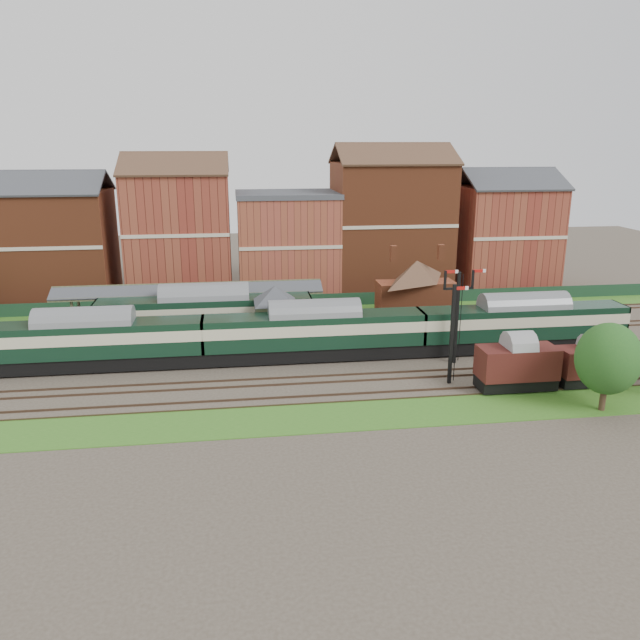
{
  "coord_description": "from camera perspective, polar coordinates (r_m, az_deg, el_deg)",
  "views": [
    {
      "loc": [
        -6.41,
        -51.33,
        18.44
      ],
      "look_at": [
        0.9,
        2.0,
        3.0
      ],
      "focal_mm": 35.0,
      "sensor_mm": 36.0,
      "label": 1
    }
  ],
  "objects": [
    {
      "name": "semaphore_bracket",
      "position": [
        54.0,
        12.46,
        0.8
      ],
      "size": [
        3.6,
        0.25,
        8.18
      ],
      "color": "black",
      "rests_on": "ground"
    },
    {
      "name": "signal_box",
      "position": [
        56.77,
        -4.07,
        0.38
      ],
      "size": [
        5.4,
        5.4,
        6.0
      ],
      "color": "#617553",
      "rests_on": "ground"
    },
    {
      "name": "fence",
      "position": [
        71.84,
        -2.44,
        1.73
      ],
      "size": [
        90.0,
        0.12,
        1.5
      ],
      "primitive_type": "cube",
      "color": "#193823",
      "rests_on": "ground"
    },
    {
      "name": "station_building",
      "position": [
        65.42,
        8.76,
        3.02
      ],
      "size": [
        8.1,
        8.1,
        5.9
      ],
      "color": "brown",
      "rests_on": "platform"
    },
    {
      "name": "ground",
      "position": [
        54.92,
        -0.65,
        -3.62
      ],
      "size": [
        160.0,
        160.0,
        0.0
      ],
      "primitive_type": "plane",
      "color": "#473D33",
      "rests_on": "ground"
    },
    {
      "name": "dmu_train",
      "position": [
        54.13,
        -0.52,
        -1.06
      ],
      "size": [
        57.21,
        3.01,
        4.4
      ],
      "color": "black",
      "rests_on": "ground"
    },
    {
      "name": "canopy",
      "position": [
        62.8,
        -11.81,
        2.92
      ],
      "size": [
        26.0,
        3.89,
        4.08
      ],
      "color": "#4D5535",
      "rests_on": "platform"
    },
    {
      "name": "goods_van_a",
      "position": [
        50.01,
        17.57,
        -3.9
      ],
      "size": [
        5.96,
        2.58,
        3.61
      ],
      "color": "black",
      "rests_on": "ground"
    },
    {
      "name": "platform",
      "position": [
        63.68,
        -6.22,
        -0.46
      ],
      "size": [
        55.0,
        3.4,
        1.0
      ],
      "primitive_type": "cube",
      "color": "#2D2D2D",
      "rests_on": "ground"
    },
    {
      "name": "brick_hut",
      "position": [
        58.37,
        3.83,
        -1.22
      ],
      "size": [
        3.2,
        2.64,
        2.94
      ],
      "color": "maroon",
      "rests_on": "ground"
    },
    {
      "name": "tree_far",
      "position": [
        47.81,
        24.85,
        -3.24
      ],
      "size": [
        4.43,
        4.43,
        6.46
      ],
      "color": "#382619",
      "rests_on": "ground"
    },
    {
      "name": "grass_front",
      "position": [
        43.9,
        1.33,
        -8.8
      ],
      "size": [
        90.0,
        5.0,
        0.06
      ],
      "primitive_type": "cube",
      "color": "#2D6619",
      "rests_on": "ground"
    },
    {
      "name": "grass_back",
      "position": [
        70.1,
        -2.28,
        0.76
      ],
      "size": [
        90.0,
        4.5,
        0.06
      ],
      "primitive_type": "cube",
      "color": "#2D6619",
      "rests_on": "ground"
    },
    {
      "name": "town_backdrop",
      "position": [
        77.44,
        -3.13,
        7.49
      ],
      "size": [
        69.0,
        10.0,
        16.0
      ],
      "color": "brown",
      "rests_on": "ground"
    },
    {
      "name": "goods_van_b",
      "position": [
        52.98,
        23.65,
        -3.63
      ],
      "size": [
        5.33,
        2.31,
        3.23
      ],
      "color": "black",
      "rests_on": "ground"
    },
    {
      "name": "platform_railcar",
      "position": [
        60.02,
        -10.44,
        0.51
      ],
      "size": [
        20.07,
        3.16,
        4.62
      ],
      "color": "black",
      "rests_on": "ground"
    },
    {
      "name": "semaphore_siding",
      "position": [
        49.39,
        11.99,
        -1.17
      ],
      "size": [
        1.23,
        0.25,
        8.0
      ],
      "color": "black",
      "rests_on": "ground"
    }
  ]
}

